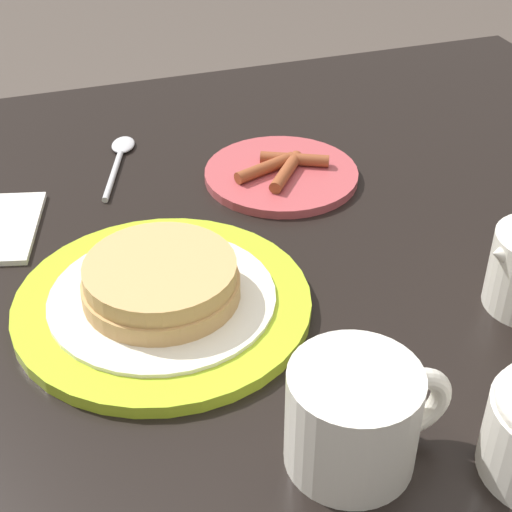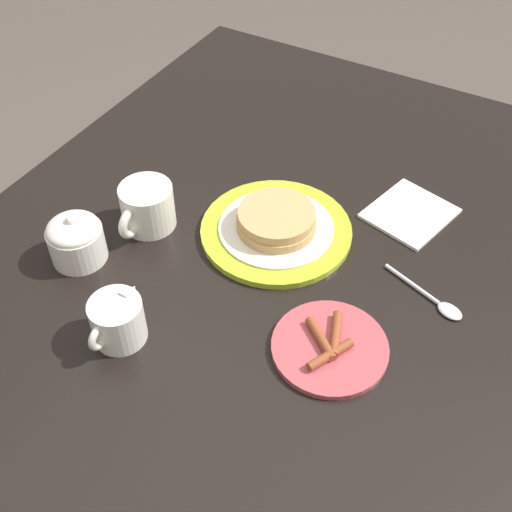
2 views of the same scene
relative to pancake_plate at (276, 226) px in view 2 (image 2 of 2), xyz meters
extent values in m
plane|color=#51473F|center=(0.03, 0.01, -0.79)|extent=(8.00, 8.00, 0.00)
cube|color=black|center=(0.03, 0.01, -0.03)|extent=(1.30, 1.02, 0.03)
cube|color=black|center=(-0.56, -0.44, -0.42)|extent=(0.07, 0.07, 0.74)
cylinder|color=#AAC628|center=(0.00, 0.00, -0.01)|extent=(0.27, 0.27, 0.01)
cylinder|color=white|center=(0.00, 0.00, 0.00)|extent=(0.20, 0.20, 0.00)
cylinder|color=tan|center=(0.00, 0.00, 0.01)|extent=(0.14, 0.14, 0.02)
cylinder|color=tan|center=(0.00, 0.00, 0.02)|extent=(0.13, 0.13, 0.02)
cylinder|color=#B2474C|center=(0.18, 0.19, -0.01)|extent=(0.17, 0.17, 0.01)
cylinder|color=brown|center=(0.16, 0.19, 0.00)|extent=(0.08, 0.04, 0.01)
cylinder|color=brown|center=(0.20, 0.20, 0.00)|extent=(0.08, 0.05, 0.01)
cylinder|color=brown|center=(0.18, 0.17, 0.00)|extent=(0.06, 0.07, 0.01)
cylinder|color=silver|center=(0.09, -0.21, 0.02)|extent=(0.09, 0.09, 0.08)
torus|color=silver|center=(0.14, -0.21, 0.02)|extent=(0.06, 0.01, 0.06)
cylinder|color=brown|center=(0.09, -0.21, 0.06)|extent=(0.08, 0.08, 0.00)
cylinder|color=silver|center=(0.31, -0.10, 0.02)|extent=(0.08, 0.08, 0.07)
cone|color=silver|center=(0.28, -0.10, 0.05)|extent=(0.03, 0.04, 0.04)
torus|color=silver|center=(0.35, -0.10, 0.03)|extent=(0.04, 0.01, 0.04)
cylinder|color=silver|center=(0.22, -0.26, 0.01)|extent=(0.09, 0.09, 0.06)
ellipsoid|color=silver|center=(0.22, -0.26, 0.05)|extent=(0.09, 0.09, 0.03)
sphere|color=silver|center=(0.22, -0.26, 0.07)|extent=(0.02, 0.02, 0.02)
cube|color=silver|center=(-0.16, 0.19, -0.01)|extent=(0.17, 0.16, 0.01)
cylinder|color=silver|center=(0.00, 0.25, -0.01)|extent=(0.04, 0.11, 0.01)
ellipsoid|color=silver|center=(0.02, 0.32, -0.01)|extent=(0.04, 0.05, 0.01)
camera|label=1|loc=(-0.09, -0.54, 0.43)|focal=55.00mm
camera|label=2|loc=(0.73, 0.37, 0.76)|focal=45.00mm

